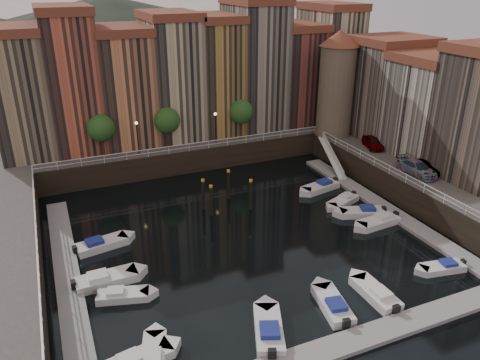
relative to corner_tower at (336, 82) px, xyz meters
name	(u,v)px	position (x,y,z in m)	size (l,w,h in m)	color
ground	(240,232)	(-20.00, -14.50, -10.19)	(200.00, 200.00, 0.00)	black
quay_far	(169,139)	(-20.00, 11.50, -8.69)	(80.00, 20.00, 3.00)	black
quay_right	(470,180)	(8.00, -16.50, -8.69)	(20.00, 36.00, 3.00)	black
dock_left	(67,274)	(-36.20, -15.50, -10.02)	(2.00, 28.00, 0.35)	gray
dock_right	(380,205)	(-3.80, -15.50, -10.02)	(2.00, 28.00, 0.35)	gray
dock_near	(339,346)	(-20.00, -31.50, -10.02)	(30.00, 2.00, 0.35)	gray
mountains	(96,32)	(-18.28, 95.50, -2.28)	(145.00, 100.00, 18.00)	#2D382D
far_terrace	(193,74)	(-16.69, 9.00, 0.76)	(48.70, 10.30, 17.50)	#8D775A
right_terrace	(435,101)	(6.50, -10.70, -0.64)	(9.30, 24.30, 14.00)	#726456
corner_tower	(336,82)	(0.00, 0.00, 0.00)	(5.20, 5.20, 13.80)	#6B5B4C
promenade_trees	(172,120)	(-21.33, 3.70, -3.61)	(21.20, 3.20, 5.20)	black
street_lamps	(178,127)	(-21.00, 2.70, -4.30)	(10.36, 0.36, 4.18)	black
railings	(221,178)	(-20.00, -9.62, -6.41)	(36.08, 34.04, 0.52)	white
gangway	(332,156)	(-2.90, -4.50, -8.28)	(2.78, 8.32, 3.73)	white
mooring_pilings	(224,194)	(-19.59, -9.10, -8.54)	(4.96, 3.71, 3.78)	black
boat_left_1	(122,295)	(-32.54, -20.41, -9.87)	(4.34, 2.55, 0.97)	silver
boat_left_2	(105,280)	(-33.41, -17.93, -9.79)	(5.26, 2.09, 1.20)	silver
boat_left_3	(101,244)	(-32.97, -12.20, -9.81)	(5.07, 2.59, 1.14)	silver
boat_right_0	(443,267)	(-6.72, -27.37, -9.88)	(4.18, 2.14, 0.94)	silver
boat_right_1	(379,221)	(-6.61, -18.77, -9.82)	(4.89, 2.12, 1.11)	silver
boat_right_2	(363,212)	(-6.87, -16.46, -9.82)	(4.90, 3.14, 1.10)	silver
boat_right_3	(343,201)	(-7.15, -13.38, -9.85)	(4.46, 3.00, 1.01)	silver
boat_right_4	(321,187)	(-7.43, -9.29, -9.81)	(5.10, 2.72, 1.14)	silver
boat_near_0	(153,356)	(-31.78, -27.59, -9.86)	(2.71, 4.40, 0.99)	silver
boat_near_1	(269,331)	(-23.84, -28.52, -9.79)	(3.58, 5.31, 1.20)	silver
boat_near_2	(333,305)	(-18.17, -27.97, -9.82)	(2.58, 5.02, 1.12)	silver
boat_near_3	(376,294)	(-14.33, -28.14, -9.82)	(1.77, 4.84, 1.11)	silver
car_a	(373,143)	(1.56, -6.64, -6.46)	(1.72, 4.28, 1.46)	gray
car_b	(425,168)	(1.67, -15.57, -6.55)	(1.37, 3.94, 1.30)	gray
car_c	(417,169)	(0.58, -15.51, -6.46)	(2.07, 5.08, 1.47)	gray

